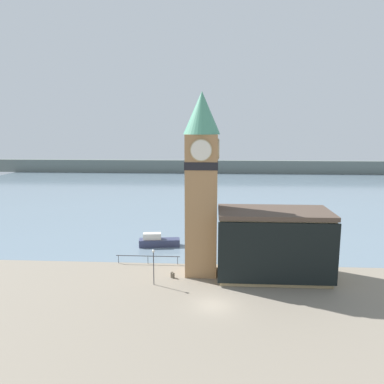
{
  "coord_description": "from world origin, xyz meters",
  "views": [
    {
      "loc": [
        -0.11,
        -35.25,
        17.62
      ],
      "look_at": [
        -2.6,
        6.35,
        10.43
      ],
      "focal_mm": 35.0,
      "sensor_mm": 36.0,
      "label": 1
    }
  ],
  "objects_px": {
    "clock_tower": "(202,180)",
    "boat_near": "(158,241)",
    "pier_building": "(273,244)",
    "mooring_bollard_near": "(172,274)",
    "lamp_post": "(154,260)",
    "mooring_bollard_far": "(173,275)"
  },
  "relations": [
    {
      "from": "lamp_post",
      "to": "mooring_bollard_far",
      "type": "bearing_deg",
      "value": 44.41
    },
    {
      "from": "mooring_bollard_far",
      "to": "lamp_post",
      "type": "bearing_deg",
      "value": -135.59
    },
    {
      "from": "boat_near",
      "to": "mooring_bollard_near",
      "type": "distance_m",
      "value": 12.28
    },
    {
      "from": "pier_building",
      "to": "mooring_bollard_far",
      "type": "distance_m",
      "value": 12.4
    },
    {
      "from": "mooring_bollard_near",
      "to": "lamp_post",
      "type": "relative_size",
      "value": 0.18
    },
    {
      "from": "mooring_bollard_near",
      "to": "lamp_post",
      "type": "distance_m",
      "value": 3.75
    },
    {
      "from": "clock_tower",
      "to": "pier_building",
      "type": "xyz_separation_m",
      "value": [
        8.53,
        -0.8,
        -7.46
      ]
    },
    {
      "from": "clock_tower",
      "to": "pier_building",
      "type": "distance_m",
      "value": 11.36
    },
    {
      "from": "mooring_bollard_near",
      "to": "lamp_post",
      "type": "xyz_separation_m",
      "value": [
        -1.81,
        -2.14,
        2.48
      ]
    },
    {
      "from": "pier_building",
      "to": "mooring_bollard_near",
      "type": "height_order",
      "value": "pier_building"
    },
    {
      "from": "pier_building",
      "to": "mooring_bollard_far",
      "type": "height_order",
      "value": "pier_building"
    },
    {
      "from": "mooring_bollard_near",
      "to": "mooring_bollard_far",
      "type": "bearing_deg",
      "value": -43.58
    },
    {
      "from": "mooring_bollard_near",
      "to": "mooring_bollard_far",
      "type": "height_order",
      "value": "mooring_bollard_near"
    },
    {
      "from": "mooring_bollard_near",
      "to": "pier_building",
      "type": "bearing_deg",
      "value": 4.63
    },
    {
      "from": "boat_near",
      "to": "lamp_post",
      "type": "relative_size",
      "value": 1.5
    },
    {
      "from": "boat_near",
      "to": "mooring_bollard_far",
      "type": "xyz_separation_m",
      "value": [
        3.63,
        -11.97,
        -0.39
      ]
    },
    {
      "from": "clock_tower",
      "to": "boat_near",
      "type": "height_order",
      "value": "clock_tower"
    },
    {
      "from": "pier_building",
      "to": "boat_near",
      "type": "relative_size",
      "value": 2.11
    },
    {
      "from": "clock_tower",
      "to": "mooring_bollard_far",
      "type": "xyz_separation_m",
      "value": [
        -3.24,
        -1.96,
        -11.16
      ]
    },
    {
      "from": "boat_near",
      "to": "mooring_bollard_far",
      "type": "height_order",
      "value": "boat_near"
    },
    {
      "from": "pier_building",
      "to": "boat_near",
      "type": "bearing_deg",
      "value": 144.92
    },
    {
      "from": "clock_tower",
      "to": "mooring_bollard_near",
      "type": "bearing_deg",
      "value": -152.7
    }
  ]
}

